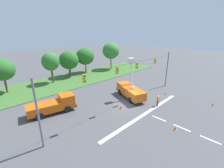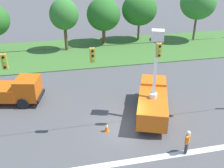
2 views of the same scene
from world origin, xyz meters
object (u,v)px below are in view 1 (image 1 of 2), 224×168
tree_centre (51,62)px  tree_east_end (111,51)px  tree_east (69,60)px  utility_truck_bucket_lift (130,90)px  tree_west (2,70)px  traffic_cone_mid_left (175,127)px  road_worker (158,100)px  traffic_cone_foreground_right (213,104)px  traffic_cone_mid_right (165,93)px  traffic_cone_foreground_left (121,106)px  utility_truck_support_near (54,105)px  tree_far_east (85,56)px

tree_centre → tree_east_end: bearing=1.9°
tree_east → utility_truck_bucket_lift: 19.92m
tree_west → tree_east: 14.56m
tree_east → traffic_cone_mid_left: (-3.21, -29.35, -3.96)m
tree_west → road_worker: 27.93m
utility_truck_bucket_lift → traffic_cone_foreground_right: bearing=-58.8°
utility_truck_bucket_lift → traffic_cone_mid_right: size_ratio=11.29×
tree_centre → traffic_cone_mid_right: 24.85m
traffic_cone_foreground_left → tree_west: bearing=118.5°
utility_truck_support_near → traffic_cone_foreground_right: bearing=-40.1°
tree_centre → traffic_cone_mid_left: tree_centre is taller
utility_truck_bucket_lift → traffic_cone_foreground_right: 13.15m
tree_centre → traffic_cone_foreground_left: (1.79, -19.27, -4.49)m
tree_east → traffic_cone_mid_right: tree_east is taller
traffic_cone_mid_left → utility_truck_bucket_lift: bearing=69.8°
utility_truck_bucket_lift → road_worker: bearing=-84.1°
utility_truck_support_near → tree_east: bearing=53.2°
tree_east → utility_truck_bucket_lift: size_ratio=0.93×
tree_east_end → traffic_cone_mid_right: (-7.42, -22.01, -5.39)m
tree_east_end → traffic_cone_mid_right: 23.84m
tree_far_east → tree_east_end: 8.50m
utility_truck_support_near → tree_centre: bearing=66.1°
utility_truck_bucket_lift → traffic_cone_mid_right: (5.92, -3.73, -1.07)m
utility_truck_support_near → road_worker: utility_truck_support_near is taller
tree_east → tree_east_end: (13.68, -1.43, 1.41)m
utility_truck_support_near → traffic_cone_foreground_right: 24.29m
traffic_cone_mid_left → tree_east_end: bearing=58.8°
tree_east → traffic_cone_foreground_left: bearing=-100.1°
tree_centre → traffic_cone_mid_left: 27.75m
traffic_cone_foreground_right → tree_west: bearing=126.5°
traffic_cone_foreground_right → tree_centre: bearing=113.8°
tree_centre → traffic_cone_foreground_left: bearing=-84.7°
tree_far_east → utility_truck_support_near: bearing=-136.8°
tree_far_east → traffic_cone_foreground_left: bearing=-112.9°
road_worker → traffic_cone_mid_right: size_ratio=2.83×
traffic_cone_foreground_left → tree_centre: bearing=95.3°
traffic_cone_foreground_right → traffic_cone_mid_left: size_ratio=1.01×
tree_east_end → utility_truck_support_near: (-25.12, -13.87, -4.52)m
tree_east → traffic_cone_mid_left: tree_east is taller
traffic_cone_foreground_right → traffic_cone_mid_left: (-10.34, 1.57, -0.00)m
tree_east → tree_east_end: 13.82m
tree_centre → utility_truck_bucket_lift: utility_truck_bucket_lift is taller
tree_west → road_worker: size_ratio=3.67×
tree_east_end → tree_west: bearing=-179.5°
tree_far_east → tree_centre: bearing=-166.4°
tree_east → utility_truck_bucket_lift: bearing=-89.0°
traffic_cone_foreground_left → traffic_cone_foreground_right: size_ratio=1.21×
tree_west → utility_truck_support_near: size_ratio=0.95×
tree_west → utility_truck_support_near: (3.02, -13.61, -3.31)m
tree_far_east → utility_truck_bucket_lift: bearing=-104.2°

